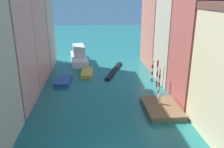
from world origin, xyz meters
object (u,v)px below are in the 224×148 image
mooring_pole_0 (159,81)px  mooring_pole_2 (152,70)px  mooring_pole_1 (157,73)px  motorboat_0 (63,81)px  vaporetto_white (79,56)px  person_on_dock (159,98)px  motorboat_1 (87,73)px  waterfront_dock (162,108)px  gondola_black (114,71)px

mooring_pole_0 → mooring_pole_2: (0.37, 5.42, -0.04)m
mooring_pole_1 → motorboat_0: mooring_pole_1 is taller
mooring_pole_1 → vaporetto_white: 20.65m
person_on_dock → motorboat_1: (-9.36, 14.46, -1.07)m
mooring_pole_2 → vaporetto_white: 18.77m
person_on_dock → mooring_pole_0: mooring_pole_0 is taller
waterfront_dock → gondola_black: bearing=105.0°
mooring_pole_0 → motorboat_1: size_ratio=0.74×
mooring_pole_1 → gondola_black: (-5.99, 8.27, -2.09)m
person_on_dock → motorboat_0: 17.12m
motorboat_0 → motorboat_1: bearing=43.4°
person_on_dock → motorboat_0: size_ratio=0.30×
mooring_pole_0 → mooring_pole_1: mooring_pole_1 is taller
person_on_dock → motorboat_0: (-13.28, 10.75, -1.11)m
waterfront_dock → person_on_dock: person_on_dock is taller
vaporetto_white → waterfront_dock: bearing=-64.7°
mooring_pole_0 → motorboat_1: bearing=136.7°
waterfront_dock → mooring_pole_2: (1.41, 10.51, 1.64)m
mooring_pole_2 → vaporetto_white: size_ratio=0.35×
mooring_pole_0 → motorboat_0: 15.91m
motorboat_0 → motorboat_1: size_ratio=1.00×
mooring_pole_1 → motorboat_1: 13.25m
mooring_pole_1 → gondola_black: 10.42m
mooring_pole_0 → motorboat_1: (-10.60, 10.00, -1.68)m
mooring_pole_2 → mooring_pole_0: bearing=-93.9°
mooring_pole_0 → gondola_black: (-5.45, 11.35, -1.84)m
motorboat_0 → motorboat_1: (3.92, 3.71, 0.03)m
motorboat_1 → motorboat_0: bearing=-136.6°
waterfront_dock → vaporetto_white: size_ratio=0.56×
mooring_pole_1 → gondola_black: mooring_pole_1 is taller
person_on_dock → mooring_pole_0: size_ratio=0.40×
motorboat_1 → gondola_black: bearing=14.7°
waterfront_dock → gondola_black: 17.02m
vaporetto_white → mooring_pole_2: bearing=-46.8°
person_on_dock → vaporetto_white: vaporetto_white is taller
mooring_pole_0 → motorboat_1: 14.67m
vaporetto_white → motorboat_1: vaporetto_white is taller
mooring_pole_0 → motorboat_1: mooring_pole_0 is taller
mooring_pole_1 → motorboat_0: 15.51m
person_on_dock → mooring_pole_2: 10.03m
mooring_pole_0 → gondola_black: mooring_pole_0 is taller
person_on_dock → mooring_pole_2: (1.61, 9.88, 0.57)m
mooring_pole_2 → motorboat_0: 15.01m
person_on_dock → motorboat_1: 17.26m
motorboat_0 → motorboat_1: motorboat_1 is taller
vaporetto_white → motorboat_1: (1.87, -9.09, -1.01)m
gondola_black → waterfront_dock: bearing=-75.0°
person_on_dock → mooring_pole_0: (1.24, 4.46, 0.60)m
gondola_black → motorboat_0: motorboat_0 is taller
gondola_black → motorboat_1: (-5.15, -1.35, 0.16)m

